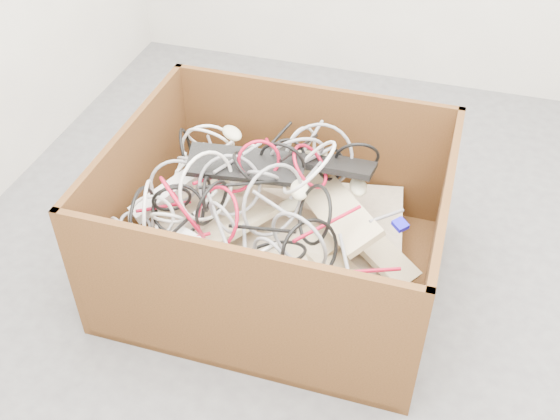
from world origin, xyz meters
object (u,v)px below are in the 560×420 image
(cardboard_box, at_px, (275,245))
(power_strip_right, at_px, (209,252))
(power_strip_left, at_px, (172,190))
(vga_plug, at_px, (400,225))

(cardboard_box, bearing_deg, power_strip_right, -115.85)
(power_strip_left, bearing_deg, cardboard_box, -47.82)
(cardboard_box, height_order, power_strip_right, cardboard_box)
(vga_plug, bearing_deg, cardboard_box, -140.21)
(cardboard_box, height_order, power_strip_left, cardboard_box)
(power_strip_left, distance_m, power_strip_right, 0.33)
(cardboard_box, xyz_separation_m, power_strip_left, (-0.37, -0.04, 0.20))
(vga_plug, bearing_deg, power_strip_right, -113.37)
(cardboard_box, xyz_separation_m, vga_plug, (0.43, -0.02, 0.23))
(cardboard_box, xyz_separation_m, power_strip_right, (-0.13, -0.28, 0.18))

